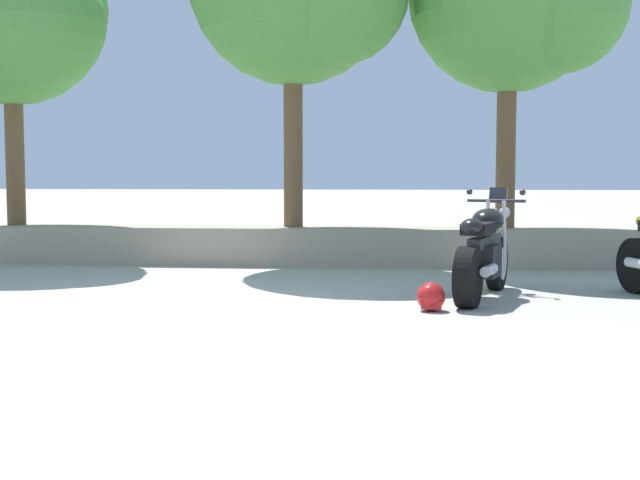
# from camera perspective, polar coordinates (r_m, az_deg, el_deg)

# --- Properties ---
(ground_plane) EXTENTS (120.00, 120.00, 0.00)m
(ground_plane) POSITION_cam_1_polar(r_m,az_deg,el_deg) (8.00, -11.72, -5.25)
(ground_plane) COLOR #A3A099
(stone_wall) EXTENTS (36.00, 0.80, 0.55)m
(stone_wall) POSITION_cam_1_polar(r_m,az_deg,el_deg) (12.60, -5.34, -0.36)
(stone_wall) COLOR gray
(stone_wall) RESTS_ON ground
(motorcycle_black_centre) EXTENTS (0.91, 2.01, 1.18)m
(motorcycle_black_centre) POSITION_cam_1_polar(r_m,az_deg,el_deg) (9.28, 10.99, -0.87)
(motorcycle_black_centre) COLOR black
(motorcycle_black_centre) RESTS_ON ground
(rider_helmet) EXTENTS (0.28, 0.28, 0.28)m
(rider_helmet) POSITION_cam_1_polar(r_m,az_deg,el_deg) (8.35, 7.47, -3.82)
(rider_helmet) COLOR #B21919
(rider_helmet) RESTS_ON ground
(leafy_tree_mid_left) EXTENTS (3.02, 2.88, 4.69)m
(leafy_tree_mid_left) POSITION_cam_1_polar(r_m,az_deg,el_deg) (13.86, -19.70, 14.19)
(leafy_tree_mid_left) COLOR brown
(leafy_tree_mid_left) RESTS_ON stone_wall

